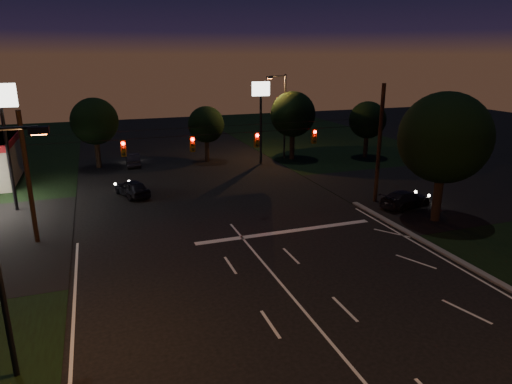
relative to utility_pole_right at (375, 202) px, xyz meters
name	(u,v)px	position (x,y,z in m)	size (l,w,h in m)	color
ground	(331,342)	(-12.00, -15.00, 0.00)	(140.00, 140.00, 0.00)	black
cross_street_right	(448,188)	(8.00, 1.00, 0.00)	(20.00, 16.00, 0.02)	black
stop_bar	(286,232)	(-9.00, -3.50, 0.01)	(12.00, 0.50, 0.01)	silver
utility_pole_right	(375,202)	(0.00, 0.00, 0.00)	(0.30, 0.30, 9.00)	black
utility_pole_left	(38,242)	(-24.00, 0.00, 0.00)	(0.28, 0.28, 8.00)	black
signal_span	(225,141)	(-12.00, -0.04, 5.50)	(24.00, 0.40, 1.56)	black
pole_sign_left_near	(2,115)	(-26.00, 7.00, 6.98)	(2.20, 0.30, 9.10)	black
pole_sign_right	(261,104)	(-4.00, 15.00, 6.24)	(1.80, 0.30, 8.40)	black
street_light_left	(2,238)	(-23.24, -13.00, 5.24)	(2.20, 0.35, 9.00)	black
street_light_right_far	(283,110)	(-0.76, 17.00, 5.24)	(2.20, 0.35, 9.00)	black
tree_right_near	(443,139)	(1.53, -4.83, 5.68)	(6.00, 6.00, 8.76)	black
tree_far_b	(95,122)	(-19.98, 19.13, 4.61)	(4.60, 4.60, 6.98)	black
tree_far_c	(206,125)	(-8.98, 18.10, 3.90)	(3.80, 3.80, 5.86)	black
tree_far_d	(292,115)	(0.02, 16.13, 4.83)	(4.80, 4.80, 7.30)	black
tree_far_e	(367,120)	(8.02, 14.11, 4.11)	(4.00, 4.00, 6.18)	black
car_oncoming_a	(132,188)	(-17.67, 7.74, 0.69)	(1.62, 4.03, 1.37)	black
car_oncoming_b	(133,159)	(-16.66, 18.71, 0.63)	(1.34, 3.85, 1.27)	black
car_cross	(405,199)	(1.36, -1.88, 0.63)	(1.78, 4.37, 1.27)	black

